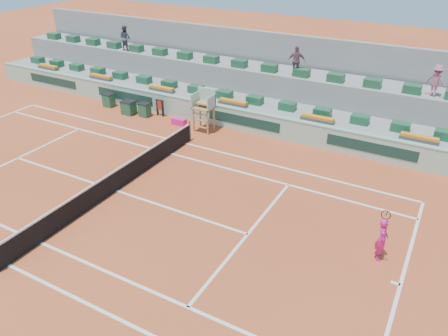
{
  "coord_description": "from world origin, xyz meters",
  "views": [
    {
      "loc": [
        11.97,
        -11.93,
        10.09
      ],
      "look_at": [
        4.0,
        2.5,
        1.0
      ],
      "focal_mm": 35.0,
      "sensor_mm": 36.0,
      "label": 1
    }
  ],
  "objects_px": {
    "umpire_chair": "(204,104)",
    "player_bag": "(179,122)",
    "drink_cooler_a": "(145,110)",
    "tennis_player": "(382,239)"
  },
  "relations": [
    {
      "from": "umpire_chair",
      "to": "drink_cooler_a",
      "type": "bearing_deg",
      "value": 179.91
    },
    {
      "from": "drink_cooler_a",
      "to": "tennis_player",
      "type": "distance_m",
      "value": 16.56
    },
    {
      "from": "drink_cooler_a",
      "to": "player_bag",
      "type": "bearing_deg",
      "value": -1.91
    },
    {
      "from": "umpire_chair",
      "to": "drink_cooler_a",
      "type": "distance_m",
      "value": 4.41
    },
    {
      "from": "umpire_chair",
      "to": "tennis_player",
      "type": "relative_size",
      "value": 1.05
    },
    {
      "from": "tennis_player",
      "to": "umpire_chair",
      "type": "bearing_deg",
      "value": 149.44
    },
    {
      "from": "player_bag",
      "to": "drink_cooler_a",
      "type": "bearing_deg",
      "value": 178.09
    },
    {
      "from": "umpire_chair",
      "to": "player_bag",
      "type": "bearing_deg",
      "value": -177.38
    },
    {
      "from": "player_bag",
      "to": "tennis_player",
      "type": "relative_size",
      "value": 0.38
    },
    {
      "from": "umpire_chair",
      "to": "drink_cooler_a",
      "type": "relative_size",
      "value": 2.86
    }
  ]
}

